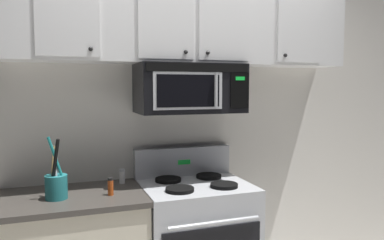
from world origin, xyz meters
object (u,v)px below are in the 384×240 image
(salt_shaker, at_px, (122,176))
(over_range_microwave, at_px, (190,88))
(utensil_crock_teal, at_px, (56,184))
(spice_jar, at_px, (111,187))

(salt_shaker, bearing_deg, over_range_microwave, -8.23)
(over_range_microwave, relative_size, utensil_crock_teal, 1.95)
(utensil_crock_teal, xyz_separation_m, salt_shaker, (0.44, 0.24, -0.04))
(over_range_microwave, bearing_deg, utensil_crock_teal, -169.68)
(utensil_crock_teal, distance_m, salt_shaker, 0.50)
(spice_jar, bearing_deg, over_range_microwave, 18.20)
(over_range_microwave, xyz_separation_m, salt_shaker, (-0.49, 0.07, -0.62))
(utensil_crock_teal, xyz_separation_m, spice_jar, (0.32, -0.03, -0.04))
(over_range_microwave, height_order, spice_jar, over_range_microwave)
(utensil_crock_teal, height_order, spice_jar, utensil_crock_teal)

